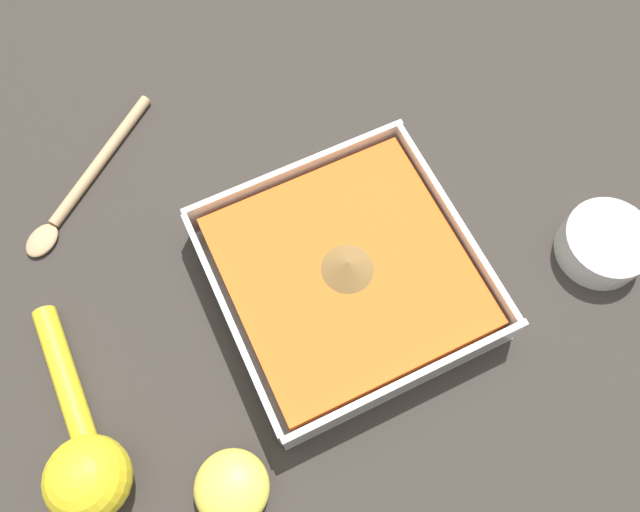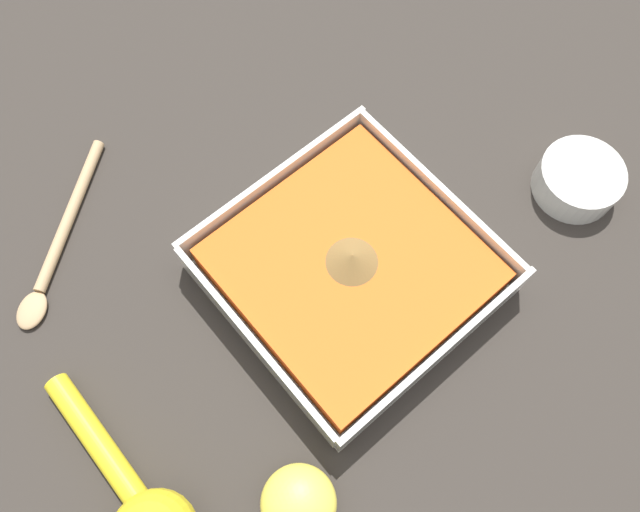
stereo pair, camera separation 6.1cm
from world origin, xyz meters
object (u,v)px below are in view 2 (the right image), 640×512
(square_dish, at_px, (349,271))
(wooden_spoon, at_px, (59,242))
(spice_bowl, at_px, (578,180))
(lemon_half, at_px, (299,503))

(square_dish, distance_m, wooden_spoon, 0.30)
(square_dish, relative_size, spice_bowl, 2.75)
(square_dish, bearing_deg, wooden_spoon, 132.18)
(square_dish, bearing_deg, lemon_half, -143.09)
(square_dish, relative_size, wooden_spoon, 1.32)
(lemon_half, bearing_deg, square_dish, 36.91)
(wooden_spoon, bearing_deg, square_dish, 94.63)
(square_dish, height_order, lemon_half, square_dish)
(lemon_half, height_order, wooden_spoon, lemon_half)
(lemon_half, distance_m, wooden_spoon, 0.36)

